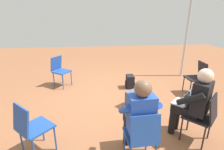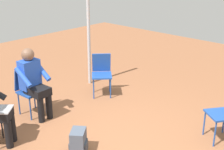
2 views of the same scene
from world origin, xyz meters
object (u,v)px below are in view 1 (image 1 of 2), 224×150
object	(u,v)px
chair_northwest	(60,69)
chair_southwest	(31,126)
chair_southeast	(203,115)
backpack_near_laptop_user	(130,82)
chair_east	(197,76)
chair_south	(142,135)
person_in_blue	(139,115)
backpack_by_empty_chair	(132,100)
person_with_laptop	(194,100)

from	to	relation	value
chair_northwest	chair_southwest	world-z (taller)	same
chair_southeast	backpack_near_laptop_user	world-z (taller)	chair_southeast
chair_northwest	backpack_near_laptop_user	bearing A→B (deg)	115.34
chair_east	chair_south	world-z (taller)	same
person_in_blue	backpack_by_empty_chair	size ratio (longest dim) A/B	3.44
chair_south	person_with_laptop	bearing A→B (deg)	23.64
chair_southeast	person_in_blue	distance (m)	1.12
backpack_near_laptop_user	person_with_laptop	bearing A→B (deg)	-74.99
person_with_laptop	chair_southwest	bearing A→B (deg)	140.23
chair_east	person_in_blue	world-z (taller)	person_in_blue
backpack_near_laptop_user	backpack_by_empty_chair	size ratio (longest dim) A/B	1.00
chair_southwest	chair_southeast	world-z (taller)	same
chair_east	backpack_near_laptop_user	xyz separation A→B (m)	(-1.60, 0.57, -0.34)
chair_east	chair_southwest	bearing A→B (deg)	115.83
person_in_blue	backpack_by_empty_chair	world-z (taller)	person_in_blue
chair_northwest	chair_south	bearing A→B (deg)	63.34
person_with_laptop	chair_northwest	bearing A→B (deg)	92.44
chair_northwest	backpack_by_empty_chair	xyz separation A→B (m)	(1.78, -1.38, -0.34)
chair_northwest	chair_southeast	world-z (taller)	same
chair_south	backpack_near_laptop_user	size ratio (longest dim) A/B	2.36
chair_south	chair_southeast	world-z (taller)	same
chair_east	backpack_near_laptop_user	size ratio (longest dim) A/B	2.36
person_with_laptop	chair_east	bearing A→B (deg)	13.89
person_with_laptop	chair_southeast	bearing A→B (deg)	-90.00
chair_southeast	person_in_blue	xyz separation A→B (m)	(-1.09, -0.19, 0.20)
chair_northwest	person_with_laptop	world-z (taller)	person_with_laptop
chair_southwest	backpack_near_laptop_user	size ratio (longest dim) A/B	2.36
chair_northwest	person_in_blue	distance (m)	3.21
chair_northwest	person_in_blue	size ratio (longest dim) A/B	0.69
backpack_near_laptop_user	backpack_by_empty_chair	world-z (taller)	same
chair_northwest	backpack_by_empty_chair	bearing A→B (deg)	87.96
chair_southwest	chair_south	bearing A→B (deg)	30.58
chair_southwest	person_in_blue	size ratio (longest dim) A/B	0.69
chair_northwest	chair_southwest	bearing A→B (deg)	36.84
chair_southwest	backpack_by_empty_chair	distance (m)	2.16
chair_southwest	backpack_by_empty_chair	world-z (taller)	chair_southwest
chair_south	backpack_by_empty_chair	size ratio (longest dim) A/B	2.36
chair_south	person_in_blue	world-z (taller)	person_in_blue
person_with_laptop	backpack_by_empty_chair	world-z (taller)	person_with_laptop
chair_northwest	backpack_near_laptop_user	distance (m)	2.00
chair_south	person_in_blue	size ratio (longest dim) A/B	0.69
chair_southeast	backpack_by_empty_chair	world-z (taller)	chair_southeast
chair_southeast	person_in_blue	bearing A→B (deg)	147.19
chair_northwest	backpack_near_laptop_user	world-z (taller)	chair_northwest
chair_southwest	chair_southeast	size ratio (longest dim) A/B	1.00
chair_south	chair_southeast	xyz separation A→B (m)	(1.08, 0.36, 0.00)
chair_south	chair_southwest	bearing A→B (deg)	163.83
person_in_blue	chair_northwest	bearing A→B (deg)	115.78
person_in_blue	backpack_by_empty_chair	bearing A→B (deg)	77.36
chair_northwest	chair_southwest	distance (m)	2.62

